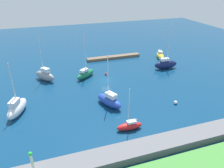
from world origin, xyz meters
TOP-DOWN VIEW (x-y plane):
  - water at (0.00, 0.00)m, footprint 160.00×160.00m
  - pier_dock at (-7.90, -16.61)m, footprint 19.01×2.14m
  - breakwater at (0.00, 27.94)m, footprint 64.49×3.81m
  - harbor_beacon at (19.08, 27.94)m, footprint 0.56×0.56m
  - sailboat_green_far_south at (4.88, -4.01)m, footprint 6.78×6.00m
  - sailboat_blue_mid_basin at (3.02, 12.41)m, footprint 5.23×7.41m
  - sailboat_gray_center_basin at (15.85, -5.68)m, footprint 5.86×6.48m
  - sailboat_yellow_far_north at (-23.57, -11.72)m, footprint 3.90×6.60m
  - sailboat_navy_along_channel at (-20.24, -2.68)m, footprint 7.57×2.65m
  - sailboat_white_inner_mooring at (22.30, 9.49)m, footprint 4.96×7.62m
  - sailboat_red_near_pier at (2.01, 21.69)m, footprint 5.02×1.75m
  - mooring_buoy_white at (-11.42, 16.60)m, footprint 0.82×0.82m
  - mooring_buoy_red at (-1.10, -3.86)m, footprint 0.64×0.64m

SIDE VIEW (x-z plane):
  - water at x=0.00m, z-range 0.00..0.00m
  - mooring_buoy_red at x=-1.10m, z-range 0.00..0.64m
  - mooring_buoy_white at x=-11.42m, z-range 0.00..0.82m
  - pier_dock at x=-7.90m, z-range 0.00..0.89m
  - breakwater at x=0.00m, z-range 0.00..1.41m
  - sailboat_red_near_pier at x=2.01m, z-range -3.60..5.23m
  - sailboat_yellow_far_north at x=-23.57m, z-range -3.69..5.79m
  - sailboat_green_far_south at x=4.88m, z-range -5.07..7.38m
  - sailboat_blue_mid_basin at x=3.02m, z-range -4.52..7.18m
  - sailboat_white_inner_mooring at x=22.30m, z-range -4.13..7.11m
  - sailboat_navy_along_channel at x=-20.24m, z-range -5.40..8.40m
  - sailboat_gray_center_basin at x=15.85m, z-range -4.53..7.58m
  - harbor_beacon at x=19.08m, z-range 1.70..5.43m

